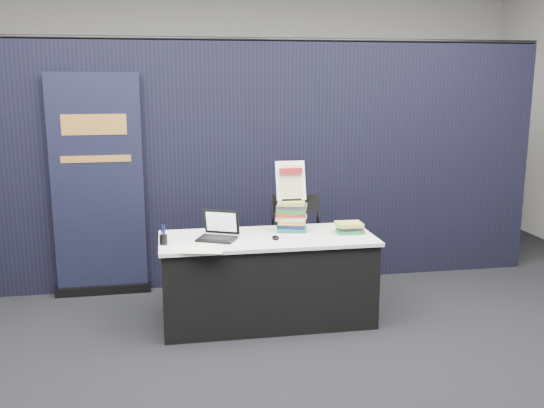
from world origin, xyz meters
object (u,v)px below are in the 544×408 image
(laptop, at_px, (216,233))
(book_stack_short, at_px, (350,227))
(book_stack_tall, at_px, (291,216))
(display_table, at_px, (267,279))
(pullup_banner, at_px, (99,199))
(stacking_chair, at_px, (299,246))
(info_sign, at_px, (291,181))

(laptop, relative_size, book_stack_short, 1.60)
(laptop, distance_m, book_stack_tall, 0.70)
(display_table, height_order, pullup_banner, pullup_banner)
(display_table, xyz_separation_m, laptop, (-0.43, -0.01, 0.43))
(pullup_banner, distance_m, stacking_chair, 1.95)
(laptop, distance_m, stacking_chair, 0.89)
(stacking_chair, bearing_deg, info_sign, -112.76)
(book_stack_tall, xyz_separation_m, book_stack_short, (0.48, -0.16, -0.09))
(pullup_banner, bearing_deg, laptop, -43.79)
(laptop, bearing_deg, stacking_chair, 47.89)
(info_sign, bearing_deg, stacking_chair, 50.48)
(display_table, height_order, laptop, laptop)
(info_sign, relative_size, stacking_chair, 0.35)
(book_stack_short, bearing_deg, display_table, -179.76)
(display_table, distance_m, laptop, 0.61)
(book_stack_short, height_order, info_sign, info_sign)
(stacking_chair, bearing_deg, book_stack_tall, -107.55)
(book_stack_tall, distance_m, stacking_chair, 0.39)
(display_table, bearing_deg, laptop, -178.78)
(display_table, xyz_separation_m, book_stack_tall, (0.24, 0.16, 0.51))
(display_table, distance_m, pullup_banner, 1.82)
(book_stack_tall, height_order, pullup_banner, pullup_banner)
(book_stack_tall, bearing_deg, stacking_chair, 56.49)
(display_table, height_order, book_stack_tall, book_stack_tall)
(pullup_banner, bearing_deg, stacking_chair, -19.34)
(pullup_banner, bearing_deg, display_table, -33.85)
(display_table, height_order, info_sign, info_sign)
(laptop, xyz_separation_m, pullup_banner, (-1.03, 0.96, 0.13))
(display_table, relative_size, book_stack_short, 7.94)
(info_sign, bearing_deg, book_stack_tall, -90.79)
(book_stack_tall, height_order, stacking_chair, book_stack_tall)
(display_table, bearing_deg, book_stack_tall, 34.28)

